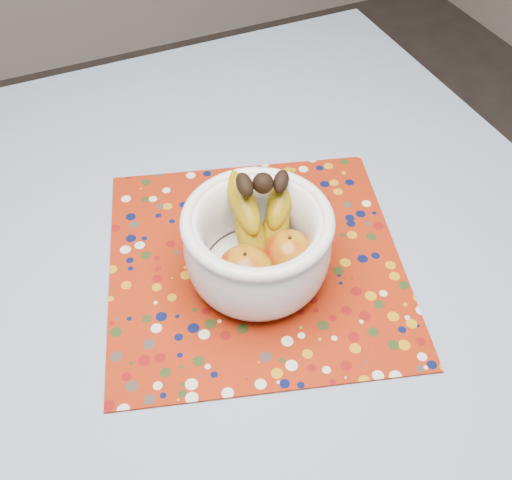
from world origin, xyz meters
The scene contains 4 objects.
table centered at (0.00, 0.00, 0.67)m, with size 1.20×1.20×0.75m.
tablecloth centered at (0.00, 0.00, 0.76)m, with size 1.32×1.32×0.01m, color slate.
placemat centered at (0.10, 0.00, 0.76)m, with size 0.45×0.45×0.00m, color maroon.
fruit_bowl centered at (0.10, -0.02, 0.84)m, with size 0.24×0.23×0.17m.
Camera 1 is at (-0.15, -0.55, 1.48)m, focal length 42.00 mm.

